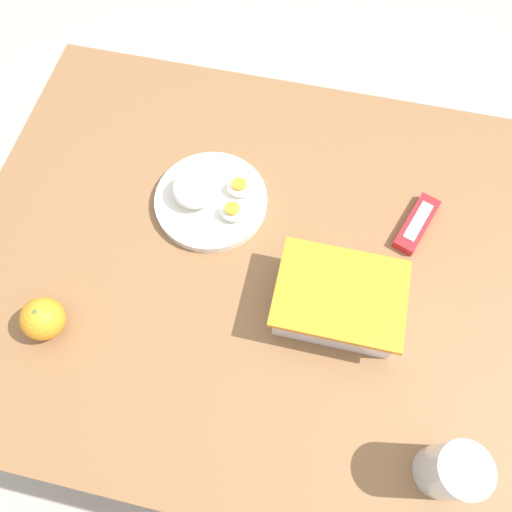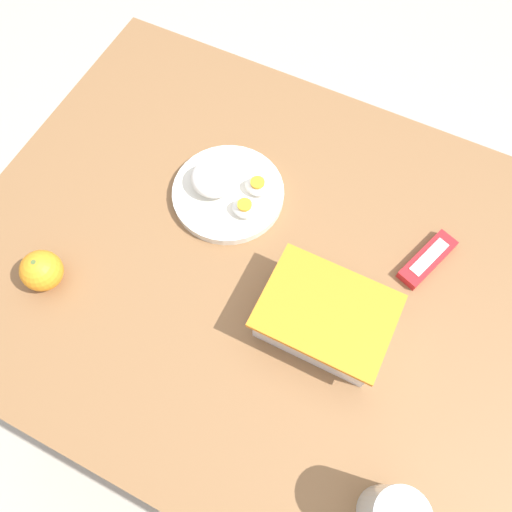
{
  "view_description": "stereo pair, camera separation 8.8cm",
  "coord_description": "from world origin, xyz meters",
  "views": [
    {
      "loc": [
        -0.09,
        0.37,
        1.6
      ],
      "look_at": [
        -0.01,
        0.01,
        0.8
      ],
      "focal_mm": 35.0,
      "sensor_mm": 36.0,
      "label": 1
    },
    {
      "loc": [
        -0.17,
        0.34,
        1.6
      ],
      "look_at": [
        -0.01,
        0.01,
        0.8
      ],
      "focal_mm": 35.0,
      "sensor_mm": 36.0,
      "label": 2
    }
  ],
  "objects": [
    {
      "name": "ground_plane",
      "position": [
        0.0,
        0.0,
        0.0
      ],
      "size": [
        10.0,
        10.0,
        0.0
      ],
      "primitive_type": "plane",
      "color": "#B2A899"
    },
    {
      "name": "table",
      "position": [
        0.0,
        0.0,
        0.65
      ],
      "size": [
        1.07,
        0.87,
        0.77
      ],
      "color": "brown",
      "rests_on": "ground_plane"
    },
    {
      "name": "food_container",
      "position": [
        -0.16,
        0.06,
        0.8
      ],
      "size": [
        0.21,
        0.16,
        0.08
      ],
      "color": "white",
      "rests_on": "table"
    },
    {
      "name": "orange_fruit",
      "position": [
        0.31,
        0.2,
        0.81
      ],
      "size": [
        0.07,
        0.07,
        0.07
      ],
      "color": "orange",
      "rests_on": "table"
    },
    {
      "name": "rice_plate",
      "position": [
        0.11,
        -0.1,
        0.79
      ],
      "size": [
        0.22,
        0.22,
        0.06
      ],
      "color": "silver",
      "rests_on": "table"
    },
    {
      "name": "candy_bar",
      "position": [
        -0.28,
        -0.13,
        0.78
      ],
      "size": [
        0.08,
        0.13,
        0.02
      ],
      "color": "red",
      "rests_on": "table"
    }
  ]
}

